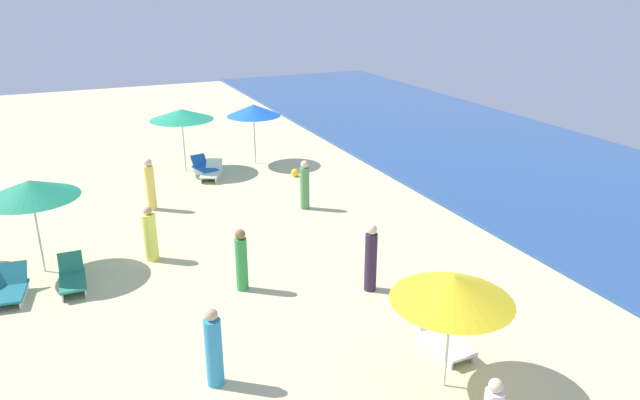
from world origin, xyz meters
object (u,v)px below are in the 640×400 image
beachgoer_2 (305,186)px  lounge_chair_0_1 (11,289)px  lounge_chair_4_0 (441,337)px  beachgoer_4 (241,261)px  umbrella_2 (181,114)px  beachgoer_1 (150,185)px  beach_ball_0 (295,173)px  umbrella_4 (453,288)px  umbrella_3 (254,110)px  lounge_chair_0_0 (72,278)px  beachgoer_5 (150,235)px  lounge_chair_2_1 (212,172)px  umbrella_0 (30,189)px  lounge_chair_2_0 (204,168)px  beachgoer_3 (371,259)px  beachgoer_6 (214,349)px

beachgoer_2 → lounge_chair_0_1: bearing=-75.4°
lounge_chair_4_0 → beachgoer_4: size_ratio=0.93×
umbrella_2 → beachgoer_1: size_ratio=1.43×
beachgoer_2 → beach_ball_0: bearing=161.5°
umbrella_4 → beach_ball_0: umbrella_4 is taller
umbrella_2 → beach_ball_0: 4.96m
umbrella_2 → lounge_chair_4_0: umbrella_2 is taller
lounge_chair_0_1 → lounge_chair_4_0: size_ratio=0.94×
umbrella_2 → umbrella_3: umbrella_2 is taller
lounge_chair_0_1 → beachgoer_1: (-4.65, 4.03, 0.60)m
lounge_chair_0_0 → beachgoer_5: (-0.87, 2.06, 0.44)m
lounge_chair_2_1 → beachgoer_2: size_ratio=0.94×
umbrella_0 → lounge_chair_2_0: (-6.44, 5.79, -2.02)m
beachgoer_3 → umbrella_0: bearing=166.1°
umbrella_4 → beach_ball_0: size_ratio=7.47×
umbrella_2 → umbrella_3: 2.89m
lounge_chair_2_1 → umbrella_4: umbrella_4 is taller
lounge_chair_0_1 → beachgoer_2: beachgoer_2 is taller
umbrella_4 → beachgoer_2: umbrella_4 is taller
lounge_chair_0_0 → beachgoer_1: size_ratio=0.75×
umbrella_0 → beachgoer_2: (-1.46, 8.01, -1.49)m
beachgoer_2 → beachgoer_6: bearing=-35.3°
lounge_chair_0_0 → beachgoer_2: bearing=21.2°
lounge_chair_0_0 → lounge_chair_4_0: size_ratio=0.88×
umbrella_4 → beachgoer_5: bearing=-151.7°
lounge_chair_4_0 → beachgoer_4: bearing=125.8°
lounge_chair_0_0 → lounge_chair_2_1: (-7.15, 5.30, -0.03)m
umbrella_0 → lounge_chair_0_1: 2.48m
beachgoer_1 → beach_ball_0: (-1.33, 5.66, -0.69)m
umbrella_4 → beach_ball_0: 13.23m
umbrella_3 → beachgoer_2: size_ratio=1.49×
umbrella_3 → beachgoer_1: umbrella_3 is taller
lounge_chair_2_0 → lounge_chair_4_0: (13.52, 1.74, -0.03)m
lounge_chair_0_0 → umbrella_2: umbrella_2 is taller
umbrella_2 → umbrella_0: bearing=-35.9°
umbrella_4 → beachgoer_3: size_ratio=1.33×
lounge_chair_2_0 → beachgoer_3: size_ratio=0.79×
beachgoer_4 → beachgoer_1: bearing=-25.6°
beachgoer_3 → beach_ball_0: (-9.09, 1.62, -0.69)m
lounge_chair_2_0 → lounge_chair_2_1: lounge_chair_2_0 is taller
beachgoer_3 → lounge_chair_0_0: bearing=172.2°
lounge_chair_2_1 → beachgoer_3: bearing=-56.4°
umbrella_0 → umbrella_4: (8.15, 6.87, -0.22)m
lounge_chair_4_0 → umbrella_0: bearing=135.6°
umbrella_4 → beachgoer_4: size_ratio=1.45×
umbrella_4 → beachgoer_2: size_ratio=1.40×
beachgoer_4 → beachgoer_6: beachgoer_6 is taller
umbrella_2 → beachgoer_3: 11.81m
umbrella_3 → beach_ball_0: (2.32, 0.86, -2.09)m
beachgoer_1 → beachgoer_6: size_ratio=1.08×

